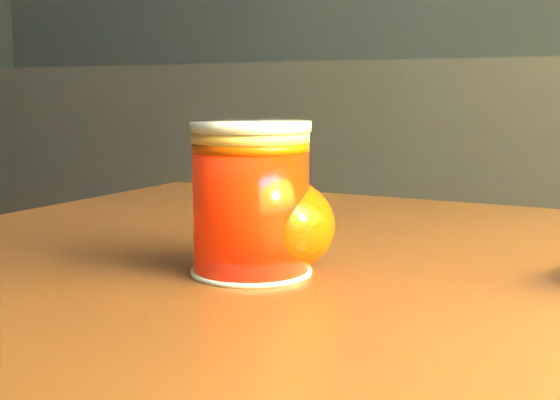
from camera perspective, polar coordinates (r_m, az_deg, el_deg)
The scene contains 3 objects.
kitchen_counter at distance 2.22m, azimuth 2.34°, elevation -1.87°, with size 3.15×0.60×0.90m, color #414246.
juice_glass at distance 0.53m, azimuth -2.14°, elevation 0.06°, with size 0.08×0.08×0.10m.
orange_front at distance 0.53m, azimuth 0.09°, elevation -1.86°, with size 0.07×0.07×0.07m, color #FF4105.
Camera 1 is at (1.19, -0.38, 0.85)m, focal length 50.00 mm.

